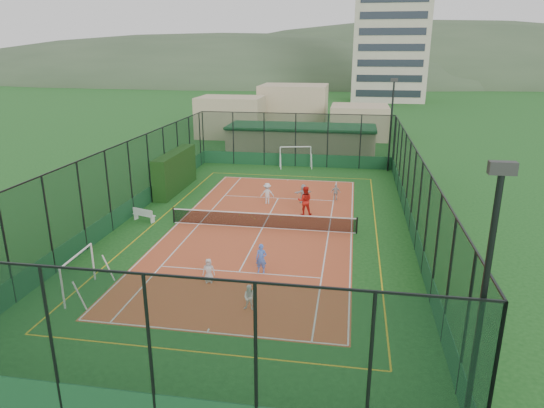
{
  "coord_description": "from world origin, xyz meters",
  "views": [
    {
      "loc": [
        5.25,
        -27.85,
        10.63
      ],
      "look_at": [
        0.4,
        1.23,
        1.2
      ],
      "focal_mm": 32.0,
      "sensor_mm": 36.0,
      "label": 1
    }
  ],
  "objects_px": {
    "floodlight_ne": "(391,126)",
    "child_near_left": "(209,271)",
    "child_near_right": "(250,298)",
    "clubhouse": "(301,141)",
    "futsal_goal_near": "(79,275)",
    "futsal_goal_far": "(295,157)",
    "child_far_right": "(336,192)",
    "child_near_mid": "(261,259)",
    "child_far_left": "(267,193)",
    "coach": "(305,201)",
    "floodlight_se": "(479,324)",
    "child_far_back": "(303,194)",
    "white_bench": "(144,214)",
    "apartment_tower": "(391,27)"
  },
  "relations": [
    {
      "from": "floodlight_ne",
      "to": "white_bench",
      "type": "height_order",
      "value": "floodlight_ne"
    },
    {
      "from": "floodlight_ne",
      "to": "child_far_right",
      "type": "relative_size",
      "value": 6.84
    },
    {
      "from": "futsal_goal_far",
      "to": "child_near_mid",
      "type": "bearing_deg",
      "value": -99.94
    },
    {
      "from": "clubhouse",
      "to": "futsal_goal_near",
      "type": "height_order",
      "value": "clubhouse"
    },
    {
      "from": "floodlight_se",
      "to": "child_near_right",
      "type": "height_order",
      "value": "floodlight_se"
    },
    {
      "from": "apartment_tower",
      "to": "child_near_mid",
      "type": "distance_m",
      "value": 90.06
    },
    {
      "from": "coach",
      "to": "child_far_right",
      "type": "bearing_deg",
      "value": -124.24
    },
    {
      "from": "clubhouse",
      "to": "apartment_tower",
      "type": "bearing_deg",
      "value": 78.69
    },
    {
      "from": "floodlight_se",
      "to": "coach",
      "type": "xyz_separation_m",
      "value": [
        -6.26,
        19.55,
        -3.13
      ]
    },
    {
      "from": "floodlight_se",
      "to": "futsal_goal_far",
      "type": "height_order",
      "value": "floodlight_se"
    },
    {
      "from": "child_far_left",
      "to": "coach",
      "type": "height_order",
      "value": "coach"
    },
    {
      "from": "floodlight_ne",
      "to": "child_near_left",
      "type": "height_order",
      "value": "floodlight_ne"
    },
    {
      "from": "child_near_left",
      "to": "child_near_right",
      "type": "bearing_deg",
      "value": -52.16
    },
    {
      "from": "child_far_back",
      "to": "floodlight_se",
      "type": "bearing_deg",
      "value": 82.8
    },
    {
      "from": "white_bench",
      "to": "child_near_right",
      "type": "height_order",
      "value": "child_near_right"
    },
    {
      "from": "clubhouse",
      "to": "white_bench",
      "type": "distance_m",
      "value": 23.37
    },
    {
      "from": "futsal_goal_far",
      "to": "child_far_left",
      "type": "relative_size",
      "value": 1.95
    },
    {
      "from": "child_near_right",
      "to": "child_near_mid",
      "type": "bearing_deg",
      "value": 95.78
    },
    {
      "from": "futsal_goal_far",
      "to": "child_far_right",
      "type": "relative_size",
      "value": 2.47
    },
    {
      "from": "clubhouse",
      "to": "white_bench",
      "type": "xyz_separation_m",
      "value": [
        -7.8,
        -22.0,
        -1.12
      ]
    },
    {
      "from": "floodlight_se",
      "to": "child_far_right",
      "type": "relative_size",
      "value": 6.84
    },
    {
      "from": "child_far_left",
      "to": "child_far_back",
      "type": "bearing_deg",
      "value": 179.19
    },
    {
      "from": "futsal_goal_far",
      "to": "coach",
      "type": "bearing_deg",
      "value": -93.13
    },
    {
      "from": "floodlight_se",
      "to": "futsal_goal_far",
      "type": "relative_size",
      "value": 2.77
    },
    {
      "from": "apartment_tower",
      "to": "coach",
      "type": "distance_m",
      "value": 80.86
    },
    {
      "from": "white_bench",
      "to": "child_near_mid",
      "type": "relative_size",
      "value": 1.07
    },
    {
      "from": "white_bench",
      "to": "child_near_right",
      "type": "bearing_deg",
      "value": -29.29
    },
    {
      "from": "futsal_goal_far",
      "to": "child_far_left",
      "type": "xyz_separation_m",
      "value": [
        -0.62,
        -11.76,
        -0.19
      ]
    },
    {
      "from": "clubhouse",
      "to": "child_near_right",
      "type": "height_order",
      "value": "clubhouse"
    },
    {
      "from": "futsal_goal_far",
      "to": "futsal_goal_near",
      "type": "bearing_deg",
      "value": -116.79
    },
    {
      "from": "white_bench",
      "to": "futsal_goal_near",
      "type": "height_order",
      "value": "futsal_goal_near"
    },
    {
      "from": "child_near_left",
      "to": "child_near_right",
      "type": "xyz_separation_m",
      "value": [
        2.46,
        -2.21,
        -0.02
      ]
    },
    {
      "from": "child_far_right",
      "to": "coach",
      "type": "bearing_deg",
      "value": 54.13
    },
    {
      "from": "futsal_goal_far",
      "to": "child_near_left",
      "type": "xyz_separation_m",
      "value": [
        -1.21,
        -24.4,
        -0.35
      ]
    },
    {
      "from": "child_near_right",
      "to": "coach",
      "type": "xyz_separation_m",
      "value": [
        1.04,
        12.86,
        0.41
      ]
    },
    {
      "from": "floodlight_se",
      "to": "child_near_right",
      "type": "distance_m",
      "value": 10.52
    },
    {
      "from": "apartment_tower",
      "to": "child_near_right",
      "type": "distance_m",
      "value": 93.64
    },
    {
      "from": "coach",
      "to": "child_near_left",
      "type": "bearing_deg",
      "value": 65.27
    },
    {
      "from": "floodlight_se",
      "to": "child_far_left",
      "type": "xyz_separation_m",
      "value": [
        -9.17,
        21.55,
        -3.35
      ]
    },
    {
      "from": "white_bench",
      "to": "child_near_left",
      "type": "bearing_deg",
      "value": -31.1
    },
    {
      "from": "futsal_goal_near",
      "to": "child_near_mid",
      "type": "relative_size",
      "value": 1.92
    },
    {
      "from": "clubhouse",
      "to": "child_far_back",
      "type": "distance_m",
      "value": 16.58
    },
    {
      "from": "white_bench",
      "to": "child_far_back",
      "type": "height_order",
      "value": "child_far_back"
    },
    {
      "from": "floodlight_se",
      "to": "clubhouse",
      "type": "height_order",
      "value": "floodlight_se"
    },
    {
      "from": "floodlight_ne",
      "to": "child_near_left",
      "type": "distance_m",
      "value": 26.42
    },
    {
      "from": "child_far_right",
      "to": "futsal_goal_near",
      "type": "bearing_deg",
      "value": 48.09
    },
    {
      "from": "floodlight_se",
      "to": "child_near_mid",
      "type": "height_order",
      "value": "floodlight_se"
    },
    {
      "from": "child_near_mid",
      "to": "child_far_back",
      "type": "bearing_deg",
      "value": 88.01
    },
    {
      "from": "clubhouse",
      "to": "child_near_right",
      "type": "xyz_separation_m",
      "value": [
        1.3,
        -31.91,
        -0.99
      ]
    },
    {
      "from": "white_bench",
      "to": "child_far_left",
      "type": "height_order",
      "value": "child_far_left"
    }
  ]
}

